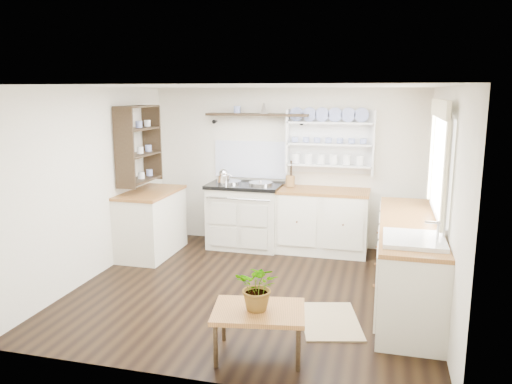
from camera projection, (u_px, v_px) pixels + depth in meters
floor at (253, 289)px, 5.77m from camera, size 4.00×3.80×0.01m
wall_back at (286, 167)px, 7.34m from camera, size 4.00×0.02×2.30m
wall_right at (443, 202)px, 5.05m from camera, size 0.02×3.80×2.30m
wall_left at (93, 184)px, 6.03m from camera, size 0.02×3.80×2.30m
ceiling at (252, 86)px, 5.31m from camera, size 4.00×3.80×0.01m
window at (439, 159)px, 5.12m from camera, size 0.08×1.55×1.22m
aga_cooker at (245, 215)px, 7.29m from camera, size 1.05×0.73×0.97m
back_cabinets at (323, 220)px, 7.05m from camera, size 1.27×0.63×0.90m
right_cabinets at (408, 261)px, 5.36m from camera, size 0.62×2.43×0.90m
belfast_sink at (413, 252)px, 4.58m from camera, size 0.55×0.60×0.45m
left_cabinets at (151, 222)px, 6.95m from camera, size 0.62×1.13×0.90m
plate_rack at (330, 141)px, 7.07m from camera, size 1.20×0.22×0.90m
high_shelf at (257, 115)px, 7.18m from camera, size 1.50×0.29×0.16m
left_shelving at (139, 144)px, 6.77m from camera, size 0.28×0.80×1.05m
kettle at (224, 177)px, 7.14m from camera, size 0.18×0.18×0.23m
utensil_crock at (290, 181)px, 7.14m from camera, size 0.13×0.13×0.15m
center_table at (259, 314)px, 4.26m from camera, size 0.86×0.68×0.42m
potted_plant at (259, 287)px, 4.21m from camera, size 0.39×0.34×0.41m
floor_rug at (330, 321)px, 4.96m from camera, size 0.74×0.96×0.02m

